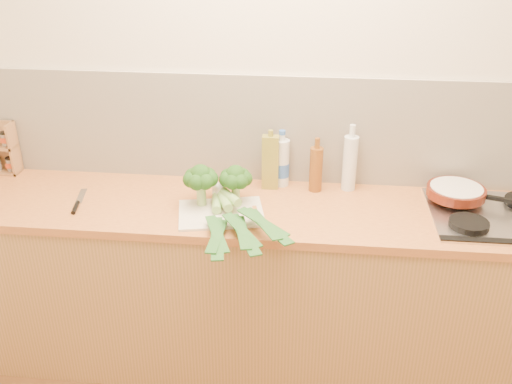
% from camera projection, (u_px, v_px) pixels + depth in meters
% --- Properties ---
extents(room_shell, '(3.50, 3.50, 3.50)m').
position_uv_depth(room_shell, '(276.00, 130.00, 2.79)').
color(room_shell, beige).
rests_on(room_shell, ground).
extents(counter, '(3.20, 0.62, 0.90)m').
position_uv_depth(counter, '(269.00, 285.00, 2.86)').
color(counter, '#AB7947').
rests_on(counter, ground).
extents(gas_hob, '(0.58, 0.50, 0.04)m').
position_uv_depth(gas_hob, '(497.00, 215.00, 2.55)').
color(gas_hob, silver).
rests_on(gas_hob, counter).
extents(chopping_board, '(0.43, 0.35, 0.01)m').
position_uv_depth(chopping_board, '(221.00, 213.00, 2.58)').
color(chopping_board, beige).
rests_on(chopping_board, counter).
extents(broccoli_left, '(0.16, 0.16, 0.20)m').
position_uv_depth(broccoli_left, '(201.00, 178.00, 2.59)').
color(broccoli_left, '#96BD6E').
rests_on(broccoli_left, chopping_board).
extents(broccoli_right, '(0.15, 0.16, 0.19)m').
position_uv_depth(broccoli_right, '(236.00, 178.00, 2.61)').
color(broccoli_right, '#96BD6E').
rests_on(broccoli_right, chopping_board).
extents(leek_front, '(0.17, 0.66, 0.04)m').
position_uv_depth(leek_front, '(217.00, 211.00, 2.54)').
color(leek_front, white).
rests_on(leek_front, chopping_board).
extents(leek_mid, '(0.30, 0.61, 0.04)m').
position_uv_depth(leek_mid, '(230.00, 210.00, 2.51)').
color(leek_mid, white).
rests_on(leek_mid, chopping_board).
extents(leek_back, '(0.43, 0.55, 0.04)m').
position_uv_depth(leek_back, '(239.00, 204.00, 2.52)').
color(leek_back, white).
rests_on(leek_back, chopping_board).
extents(chefs_knife, '(0.07, 0.27, 0.02)m').
position_uv_depth(chefs_knife, '(77.00, 205.00, 2.65)').
color(chefs_knife, silver).
rests_on(chefs_knife, counter).
extents(skillet, '(0.38, 0.27, 0.05)m').
position_uv_depth(skillet, '(457.00, 191.00, 2.65)').
color(skillet, '#531A0D').
rests_on(skillet, gas_hob).
extents(oil_tin, '(0.08, 0.05, 0.30)m').
position_uv_depth(oil_tin, '(270.00, 162.00, 2.77)').
color(oil_tin, olive).
rests_on(oil_tin, counter).
extents(glass_bottle, '(0.07, 0.07, 0.33)m').
position_uv_depth(glass_bottle, '(350.00, 162.00, 2.76)').
color(glass_bottle, silver).
rests_on(glass_bottle, counter).
extents(amber_bottle, '(0.06, 0.06, 0.27)m').
position_uv_depth(amber_bottle, '(316.00, 168.00, 2.76)').
color(amber_bottle, brown).
rests_on(amber_bottle, counter).
extents(water_bottle, '(0.08, 0.08, 0.27)m').
position_uv_depth(water_bottle, '(282.00, 164.00, 2.81)').
color(water_bottle, silver).
rests_on(water_bottle, counter).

